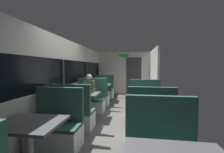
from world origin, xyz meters
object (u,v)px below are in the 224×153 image
object	(u,v)px
dining_table_rear_aisle	(148,100)
bench_far_window_facing_entry	(104,91)
dining_table_mid_window	(83,97)
bench_rear_aisle_facing_entry	(145,105)
bench_near_window_facing_entry	(56,130)
bench_rear_aisle_facing_end	(151,122)
coffee_cup_primary	(153,96)
dining_table_near_window	(29,129)
bench_mid_window_facing_end	(74,115)
bench_far_window_facing_end	(96,97)
bench_mid_window_facing_entry	(90,102)
seated_passenger	(90,96)
dining_table_far_window	(100,86)

from	to	relation	value
dining_table_rear_aisle	bench_far_window_facing_entry	bearing A→B (deg)	119.80
dining_table_mid_window	bench_rear_aisle_facing_entry	world-z (taller)	bench_rear_aisle_facing_entry
bench_near_window_facing_entry	bench_rear_aisle_facing_entry	world-z (taller)	same
bench_rear_aisle_facing_end	coffee_cup_primary	world-z (taller)	bench_rear_aisle_facing_end
bench_far_window_facing_entry	bench_rear_aisle_facing_entry	size ratio (longest dim) A/B	1.00
dining_table_near_window	dining_table_rear_aisle	world-z (taller)	same
bench_mid_window_facing_end	bench_far_window_facing_end	distance (m)	2.23
dining_table_mid_window	coffee_cup_primary	xyz separation A→B (m)	(1.91, -0.35, 0.15)
bench_mid_window_facing_entry	bench_far_window_facing_entry	size ratio (longest dim) A/B	1.00
bench_rear_aisle_facing_end	seated_passenger	xyz separation A→B (m)	(-1.79, 1.53, 0.21)
coffee_cup_primary	seated_passenger	bearing A→B (deg)	152.84
bench_near_window_facing_entry	bench_far_window_facing_end	bearing A→B (deg)	90.00
dining_table_far_window	seated_passenger	world-z (taller)	seated_passenger
bench_mid_window_facing_entry	coffee_cup_primary	xyz separation A→B (m)	(1.91, -1.05, 0.46)
bench_rear_aisle_facing_entry	dining_table_mid_window	bearing A→B (deg)	-164.41
bench_far_window_facing_entry	bench_rear_aisle_facing_entry	world-z (taller)	same
bench_far_window_facing_end	seated_passenger	size ratio (longest dim) A/B	0.87
dining_table_near_window	dining_table_mid_window	size ratio (longest dim) A/B	1.00
bench_near_window_facing_entry	bench_mid_window_facing_entry	world-z (taller)	same
bench_mid_window_facing_entry	bench_rear_aisle_facing_end	bearing A→B (deg)	-41.77
bench_mid_window_facing_end	bench_rear_aisle_facing_end	world-z (taller)	same
bench_far_window_facing_entry	bench_far_window_facing_end	bearing A→B (deg)	-90.00
seated_passenger	coffee_cup_primary	xyz separation A→B (m)	(1.91, -0.98, 0.25)
bench_mid_window_facing_end	bench_far_window_facing_entry	bearing A→B (deg)	90.00
coffee_cup_primary	dining_table_rear_aisle	bearing A→B (deg)	128.06
dining_table_far_window	bench_rear_aisle_facing_entry	size ratio (longest dim) A/B	0.82
dining_table_rear_aisle	bench_rear_aisle_facing_entry	size ratio (longest dim) A/B	0.82
bench_near_window_facing_entry	dining_table_mid_window	xyz separation A→B (m)	(0.00, 1.53, 0.31)
dining_table_mid_window	coffee_cup_primary	bearing A→B (deg)	-10.47
bench_mid_window_facing_entry	dining_table_far_window	world-z (taller)	bench_mid_window_facing_entry
bench_mid_window_facing_entry	coffee_cup_primary	bearing A→B (deg)	-28.86
dining_table_mid_window	bench_mid_window_facing_end	world-z (taller)	bench_mid_window_facing_end
dining_table_rear_aisle	coffee_cup_primary	distance (m)	0.24
bench_near_window_facing_entry	bench_mid_window_facing_entry	xyz separation A→B (m)	(0.00, 2.23, 0.00)
bench_mid_window_facing_end	bench_rear_aisle_facing_end	xyz separation A→B (m)	(1.79, -0.20, 0.00)
bench_mid_window_facing_entry	coffee_cup_primary	world-z (taller)	bench_mid_window_facing_entry
bench_mid_window_facing_entry	dining_table_far_window	distance (m)	1.56
bench_far_window_facing_end	dining_table_rear_aisle	size ratio (longest dim) A/B	1.22
dining_table_rear_aisle	bench_rear_aisle_facing_end	world-z (taller)	bench_rear_aisle_facing_end
bench_rear_aisle_facing_entry	dining_table_near_window	bearing A→B (deg)	-123.30
bench_near_window_facing_entry	coffee_cup_primary	size ratio (longest dim) A/B	12.22
bench_mid_window_facing_end	bench_rear_aisle_facing_entry	xyz separation A→B (m)	(1.79, 1.20, 0.00)
bench_near_window_facing_entry	dining_table_far_window	world-z (taller)	bench_near_window_facing_entry
bench_mid_window_facing_entry	bench_far_window_facing_end	xyz separation A→B (m)	(0.00, 0.83, 0.00)
bench_far_window_facing_end	seated_passenger	xyz separation A→B (m)	(0.00, -0.90, 0.21)
dining_table_near_window	dining_table_mid_window	distance (m)	2.23
bench_near_window_facing_entry	bench_rear_aisle_facing_end	xyz separation A→B (m)	(1.79, 0.63, 0.00)
bench_near_window_facing_entry	seated_passenger	world-z (taller)	seated_passenger
bench_near_window_facing_entry	bench_rear_aisle_facing_end	bearing A→B (deg)	19.29
bench_rear_aisle_facing_entry	seated_passenger	bearing A→B (deg)	175.92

